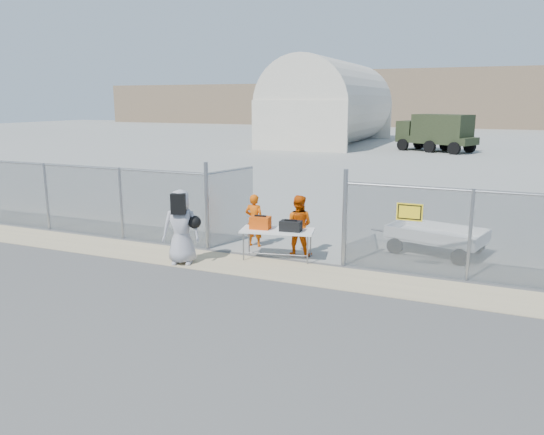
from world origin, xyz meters
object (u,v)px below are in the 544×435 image
at_px(security_worker_left, 254,220).
at_px(utility_trailer, 436,240).
at_px(folding_table, 277,244).
at_px(visitor, 181,227).
at_px(security_worker_right, 298,225).

height_order(security_worker_left, utility_trailer, security_worker_left).
bearing_deg(folding_table, visitor, -160.07).
height_order(folding_table, visitor, visitor).
bearing_deg(folding_table, security_worker_right, 45.36).
bearing_deg(security_worker_left, visitor, 62.21).
height_order(folding_table, utility_trailer, folding_table).
bearing_deg(visitor, utility_trailer, 10.11).
xyz_separation_m(security_worker_left, utility_trailer, (4.95, 1.32, -0.38)).
bearing_deg(folding_table, security_worker_left, 128.23).
bearing_deg(security_worker_left, security_worker_right, 163.79).
height_order(security_worker_right, utility_trailer, security_worker_right).
distance_m(security_worker_right, utility_trailer, 3.88).
bearing_deg(security_worker_left, folding_table, 137.07).
xyz_separation_m(folding_table, visitor, (-2.14, -1.33, 0.57)).
relative_size(folding_table, utility_trailer, 0.59).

